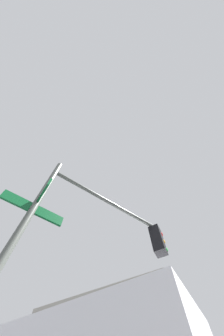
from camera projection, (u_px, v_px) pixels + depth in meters
The scene contains 1 object.
traffic_signal_near at pixel (104, 235), 3.63m from camera, with size 2.04×3.45×5.26m.
Camera 1 is at (-4.71, -8.56, 1.07)m, focal length 19.22 mm.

